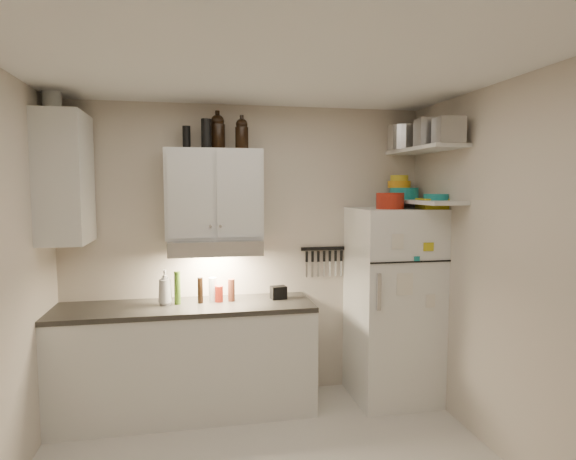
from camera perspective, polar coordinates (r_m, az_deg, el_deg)
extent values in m
cube|color=white|center=(2.90, -1.44, 19.61)|extent=(3.20, 3.00, 0.02)
cube|color=beige|center=(4.34, -4.82, -2.65)|extent=(3.20, 0.02, 2.60)
cube|color=beige|center=(3.52, 25.53, -4.95)|extent=(0.02, 3.00, 2.60)
cube|color=silver|center=(4.22, -11.94, -15.02)|extent=(2.10, 0.60, 0.88)
cube|color=#2D2B27|center=(4.09, -12.06, -8.95)|extent=(2.10, 0.62, 0.04)
cube|color=silver|center=(4.11, -8.77, 4.22)|extent=(0.80, 0.33, 0.75)
cube|color=silver|center=(4.08, -24.92, 5.56)|extent=(0.33, 0.55, 1.00)
cube|color=silver|center=(4.07, -8.65, -1.93)|extent=(0.76, 0.46, 0.12)
cube|color=white|center=(4.41, 12.30, -8.57)|extent=(0.70, 0.68, 1.70)
cube|color=silver|center=(4.27, 15.87, 9.15)|extent=(0.30, 0.95, 0.03)
cube|color=silver|center=(4.26, 15.73, 3.24)|extent=(0.30, 0.95, 0.03)
cube|color=black|center=(4.45, 4.21, -2.20)|extent=(0.42, 0.02, 0.03)
cylinder|color=maroon|center=(4.18, 11.99, 3.41)|extent=(0.27, 0.27, 0.14)
cube|color=gold|center=(4.27, 16.72, 3.01)|extent=(0.25, 0.29, 0.09)
cylinder|color=silver|center=(4.31, 13.19, 3.15)|extent=(0.07, 0.07, 0.10)
cylinder|color=silver|center=(4.51, 13.62, 10.55)|extent=(0.39, 0.39, 0.22)
cube|color=#AAAAAD|center=(4.14, 16.52, 11.02)|extent=(0.25, 0.23, 0.22)
cube|color=#AAAAAD|center=(3.93, 18.51, 11.13)|extent=(0.22, 0.22, 0.20)
cylinder|color=teal|center=(4.50, 13.59, 4.23)|extent=(0.26, 0.26, 0.10)
cylinder|color=orange|center=(4.51, 13.04, 5.29)|extent=(0.21, 0.21, 0.06)
cylinder|color=gold|center=(4.51, 13.05, 6.01)|extent=(0.16, 0.16, 0.05)
cylinder|color=teal|center=(4.22, 17.17, 3.75)|extent=(0.24, 0.24, 0.05)
cylinder|color=black|center=(4.07, -9.67, 11.18)|extent=(0.09, 0.09, 0.24)
cylinder|color=black|center=(4.15, -11.94, 10.67)|extent=(0.07, 0.07, 0.19)
cylinder|color=silver|center=(4.14, -26.20, 13.72)|extent=(0.18, 0.18, 0.18)
imported|color=silver|center=(4.09, -14.38, -6.37)|extent=(0.13, 0.13, 0.32)
cylinder|color=brown|center=(4.13, -6.73, -7.08)|extent=(0.06, 0.06, 0.19)
cylinder|color=#3B5E17|center=(4.09, -12.98, -6.70)|extent=(0.06, 0.06, 0.27)
cylinder|color=black|center=(4.10, -10.36, -7.04)|extent=(0.05, 0.05, 0.22)
cylinder|color=silver|center=(4.15, -8.93, -6.96)|extent=(0.08, 0.08, 0.20)
cylinder|color=maroon|center=(4.12, -8.17, -7.51)|extent=(0.08, 0.08, 0.14)
cube|color=black|center=(4.19, -1.13, -7.42)|extent=(0.14, 0.11, 0.11)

